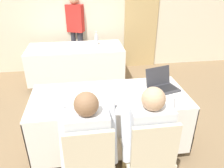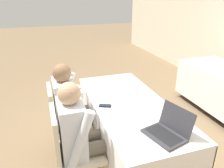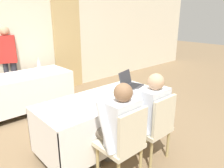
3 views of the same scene
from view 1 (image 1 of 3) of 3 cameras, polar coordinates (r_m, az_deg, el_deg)
ground_plane at (r=2.91m, az=-0.59°, el=-15.42°), size 24.00×24.00×0.00m
wall_back at (r=4.80m, az=-5.14°, el=19.57°), size 12.00×0.06×2.70m
curtain_panel at (r=4.92m, az=7.84°, el=19.32°), size 0.73×0.04×2.65m
conference_table_near at (r=2.58m, az=-0.65°, el=-6.37°), size 1.78×0.78×0.72m
conference_table_far at (r=4.27m, az=-9.40°, el=7.31°), size 1.78×0.78×0.72m
laptop at (r=2.68m, az=12.94°, el=-0.30°), size 0.40×0.37×0.23m
cell_phone at (r=2.25m, az=0.04°, el=-6.43°), size 0.11×0.14×0.01m
paper_beside_laptop at (r=2.41m, az=3.60°, el=-4.08°), size 0.29×0.35×0.00m
water_bottle at (r=4.28m, az=-4.12°, el=11.73°), size 0.07×0.07×0.26m
chair_near_left at (r=2.06m, az=-5.83°, el=-19.02°), size 0.44×0.44×0.89m
chair_near_right at (r=2.13m, az=9.63°, el=-17.34°), size 0.44×0.44×0.89m
person_checkered_shirt at (r=2.02m, az=-6.20°, el=-13.78°), size 0.50×0.52×1.15m
person_white_shirt at (r=2.10m, az=9.15°, el=-12.29°), size 0.50×0.52×1.15m
person_red_shirt at (r=4.84m, az=-9.35°, el=14.13°), size 0.39×0.32×1.59m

